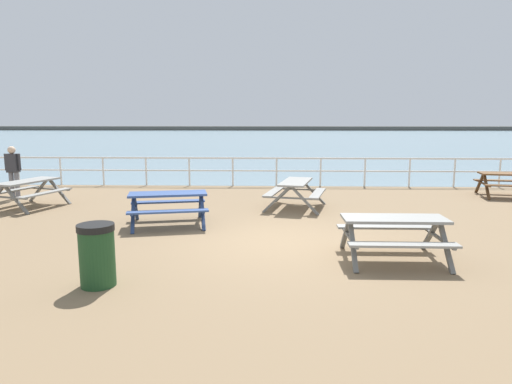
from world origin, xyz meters
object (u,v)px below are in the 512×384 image
object	(u,v)px
picnic_table_far_right	(394,228)
litter_bin	(97,255)
picnic_table_mid_centre	(296,188)
picnic_table_far_left	(510,179)
picnic_table_seaward	(28,187)
picnic_table_near_right	(168,201)
visitor	(13,169)

from	to	relation	value
picnic_table_far_right	litter_bin	size ratio (longest dim) A/B	1.90
picnic_table_mid_centre	picnic_table_far_left	size ratio (longest dim) A/B	1.03
litter_bin	picnic_table_far_left	bearing A→B (deg)	38.58
picnic_table_far_left	litter_bin	size ratio (longest dim) A/B	2.13
picnic_table_seaward	litter_bin	bearing A→B (deg)	-127.35
picnic_table_far_left	litter_bin	xyz separation A→B (m)	(-10.26, -8.19, -0.10)
picnic_table_near_right	visitor	xyz separation A→B (m)	(-5.61, 3.30, 0.36)
picnic_table_far_left	litter_bin	world-z (taller)	litter_bin
visitor	litter_bin	distance (m)	9.08
litter_bin	visitor	bearing A→B (deg)	126.92
picnic_table_near_right	visitor	bearing A→B (deg)	136.96
picnic_table_mid_centre	picnic_table_seaward	world-z (taller)	same
picnic_table_far_right	litter_bin	distance (m)	4.98
picnic_table_far_left	picnic_table_far_right	world-z (taller)	same
picnic_table_near_right	picnic_table_far_left	xyz separation A→B (m)	(10.10, 4.24, 0.00)
picnic_table_far_left	picnic_table_seaward	bearing A→B (deg)	-161.92
picnic_table_seaward	visitor	size ratio (longest dim) A/B	1.30
picnic_table_mid_centre	visitor	world-z (taller)	visitor
picnic_table_near_right	picnic_table_far_right	size ratio (longest dim) A/B	1.16
visitor	picnic_table_seaward	bearing A→B (deg)	45.63
visitor	picnic_table_near_right	bearing A→B (deg)	63.84
picnic_table_seaward	litter_bin	distance (m)	7.33
picnic_table_mid_centre	visitor	bearing A→B (deg)	95.27
picnic_table_seaward	visitor	bearing A→B (deg)	58.11
picnic_table_far_left	visitor	xyz separation A→B (m)	(-15.71, -0.94, 0.36)
picnic_table_far_left	visitor	bearing A→B (deg)	-167.26
picnic_table_far_left	visitor	size ratio (longest dim) A/B	1.22
picnic_table_near_right	litter_bin	world-z (taller)	litter_bin
picnic_table_near_right	visitor	world-z (taller)	visitor
picnic_table_mid_centre	picnic_table_far_left	distance (m)	7.29
picnic_table_near_right	picnic_table_far_right	world-z (taller)	same
visitor	picnic_table_mid_centre	bearing A→B (deg)	86.81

